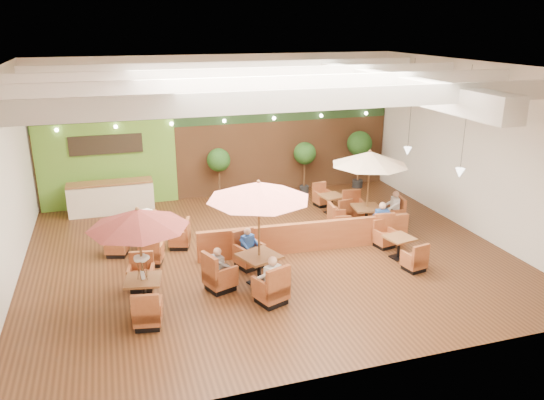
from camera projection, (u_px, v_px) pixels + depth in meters
name	position (u px, v px, depth m)	size (l,w,h in m)	color
room	(263.00, 127.00, 16.07)	(14.04, 14.00, 5.52)	#381E0F
service_counter	(111.00, 198.00, 19.25)	(3.00, 0.75, 1.18)	beige
booth_divider	(307.00, 237.00, 16.06)	(6.65, 0.18, 0.92)	brown
table_0	(139.00, 232.00, 12.42)	(2.40, 2.62, 2.60)	brown
table_1	(256.00, 211.00, 13.49)	(2.85, 3.02, 2.90)	brown
table_2	(369.00, 176.00, 17.32)	(2.75, 2.75, 2.74)	brown
table_3	(149.00, 239.00, 16.03)	(2.63, 2.63, 1.52)	brown
table_4	(399.00, 248.00, 15.61)	(0.89, 2.35, 0.85)	brown
table_5	(331.00, 205.00, 19.27)	(0.90, 2.41, 0.87)	brown
topiary_0	(219.00, 162.00, 20.26)	(0.90, 0.90, 2.09)	black
topiary_1	(305.00, 155.00, 21.25)	(0.90, 0.90, 2.10)	black
topiary_2	(359.00, 146.00, 21.85)	(1.03, 1.03, 2.40)	black
diner_0	(271.00, 275.00, 12.96)	(0.46, 0.44, 0.82)	silver
diner_1	(249.00, 243.00, 14.90)	(0.41, 0.40, 0.72)	#2752AB
diner_2	(219.00, 264.00, 13.64)	(0.35, 0.39, 0.73)	slate
diner_3	(381.00, 217.00, 16.76)	(0.45, 0.39, 0.84)	#2752AB
diner_4	(394.00, 205.00, 17.96)	(0.38, 0.43, 0.79)	silver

